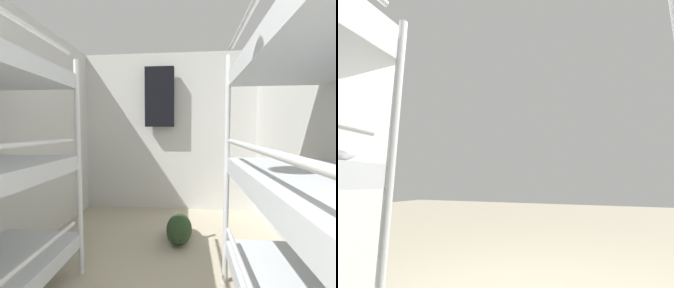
# 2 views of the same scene
# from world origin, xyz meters

# --- Properties ---
(wall_back) EXTENTS (2.82, 0.06, 2.47)m
(wall_back) POSITION_xyz_m (0.00, 4.11, 1.24)
(wall_back) COLOR silver
(wall_back) RESTS_ON ground_plane
(duffel_bag) EXTENTS (0.29, 0.52, 0.29)m
(duffel_bag) POSITION_xyz_m (0.21, 3.04, 0.15)
(duffel_bag) COLOR #23381E
(duffel_bag) RESTS_ON ground_plane
(hanging_coat) EXTENTS (0.44, 0.12, 0.90)m
(hanging_coat) POSITION_xyz_m (-0.13, 3.96, 1.77)
(hanging_coat) COLOR black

